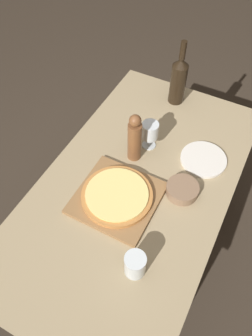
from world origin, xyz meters
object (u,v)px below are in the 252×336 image
pizza (117,195)px  wine_glass (150,131)px  pepper_mill (135,138)px  wine_bottle (178,80)px  small_bowl (182,190)px

pizza → wine_glass: bearing=91.6°
pizza → pepper_mill: pepper_mill is taller
wine_bottle → pepper_mill: (-0.02, -0.43, -0.01)m
wine_bottle → small_bowl: wine_bottle is taller
wine_bottle → pepper_mill: bearing=-92.8°
pizza → pepper_mill: 0.25m
wine_bottle → small_bowl: size_ratio=2.51×
pepper_mill → small_bowl: size_ratio=1.85×
wine_glass → small_bowl: 0.29m
wine_glass → small_bowl: wine_glass is taller
pizza → small_bowl: (0.22, 0.15, -0.01)m
pizza → wine_bottle: bearing=91.6°
pepper_mill → wine_glass: (0.03, 0.09, -0.02)m
wine_bottle → pepper_mill: size_ratio=1.36×
pepper_mill → wine_bottle: bearing=87.2°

